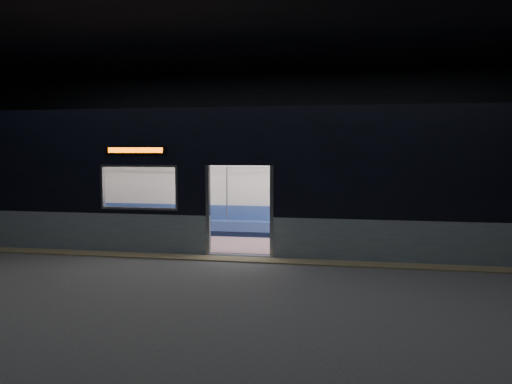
% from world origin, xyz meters
% --- Properties ---
extents(station_floor, '(24.00, 14.00, 0.01)m').
position_xyz_m(station_floor, '(0.00, 0.00, -0.01)').
color(station_floor, '#47494C').
rests_on(station_floor, ground).
extents(station_envelope, '(24.00, 14.00, 5.00)m').
position_xyz_m(station_envelope, '(0.00, 0.00, 3.66)').
color(station_envelope, black).
rests_on(station_envelope, station_floor).
extents(tactile_strip, '(22.80, 0.50, 0.03)m').
position_xyz_m(tactile_strip, '(0.00, 0.55, 0.01)').
color(tactile_strip, '#8C7F59').
rests_on(tactile_strip, station_floor).
extents(metro_car, '(18.00, 3.04, 3.35)m').
position_xyz_m(metro_car, '(-0.00, 2.54, 1.85)').
color(metro_car, '#85979F').
rests_on(metro_car, station_floor).
extents(passenger, '(0.42, 0.70, 1.36)m').
position_xyz_m(passenger, '(4.80, 3.55, 0.80)').
color(passenger, black).
rests_on(passenger, metro_car).
extents(handbag, '(0.36, 0.33, 0.15)m').
position_xyz_m(handbag, '(4.85, 3.32, 0.68)').
color(handbag, black).
rests_on(handbag, passenger).
extents(transit_map, '(1.11, 0.03, 0.72)m').
position_xyz_m(transit_map, '(1.57, 3.85, 1.51)').
color(transit_map, white).
rests_on(transit_map, metro_car).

